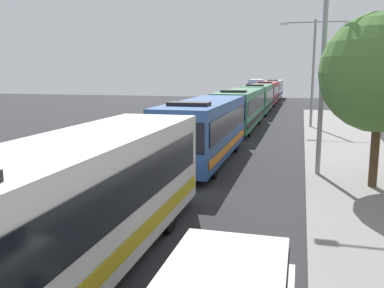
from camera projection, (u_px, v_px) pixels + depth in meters
The scene contains 10 objects.
bus_lead at pixel (71, 206), 8.78m from camera, with size 2.58×11.61×3.21m.
bus_second_in_line at pixel (205, 128), 20.90m from camera, with size 2.58×10.45×3.21m.
bus_middle at pixel (241, 108), 32.96m from camera, with size 2.58×12.44×3.21m.
bus_fourth_in_line at pixel (258, 98), 45.63m from camera, with size 2.58×11.31×3.21m.
bus_rear at pixel (267, 92), 57.58m from camera, with size 2.58×12.13×3.21m.
bus_tail_end at pixel (274, 89), 70.71m from camera, with size 2.58×11.92×3.21m.
box_truck_oncoming at pixel (256, 88), 74.61m from camera, with size 2.35×8.37×3.15m.
streetlamp_mid at pixel (324, 45), 17.10m from camera, with size 5.63×0.28×8.95m.
streetlamp_far at pixel (314, 63), 32.65m from camera, with size 5.29×0.28×8.30m.
roadside_tree at pixel (381, 73), 15.28m from camera, with size 4.39×4.39×6.48m.
Camera 1 is at (3.30, 4.89, 4.46)m, focal length 39.18 mm.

